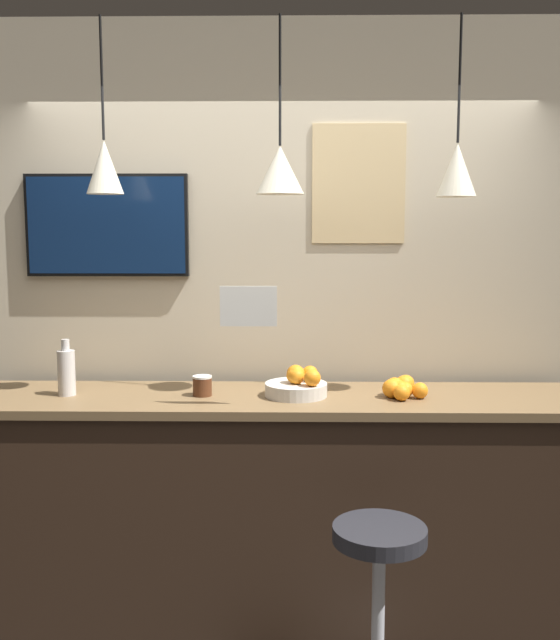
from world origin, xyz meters
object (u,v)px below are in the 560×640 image
object	(u,v)px
fruit_bowl	(298,385)
bar_stool	(379,587)
juice_bottle	(66,372)
spread_jar	(202,386)
mounted_tv	(107,225)

from	to	relation	value
fruit_bowl	bar_stool	bearing A→B (deg)	-64.39
bar_stool	fruit_bowl	bearing A→B (deg)	115.61
juice_bottle	fruit_bowl	bearing A→B (deg)	-0.19
fruit_bowl	spread_jar	distance (m)	0.44
bar_stool	juice_bottle	xyz separation A→B (m)	(-1.37, 0.64, 0.70)
fruit_bowl	juice_bottle	size ratio (longest dim) A/B	1.10
bar_stool	spread_jar	distance (m)	1.17
juice_bottle	bar_stool	bearing A→B (deg)	-25.03
bar_stool	spread_jar	xyz separation A→B (m)	(-0.74, 0.64, 0.63)
bar_stool	spread_jar	size ratio (longest dim) A/B	8.34
bar_stool	mounted_tv	bearing A→B (deg)	141.22
fruit_bowl	juice_bottle	bearing A→B (deg)	179.81
fruit_bowl	spread_jar	bearing A→B (deg)	179.53
bar_stool	mounted_tv	world-z (taller)	mounted_tv
bar_stool	juice_bottle	bearing A→B (deg)	154.97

